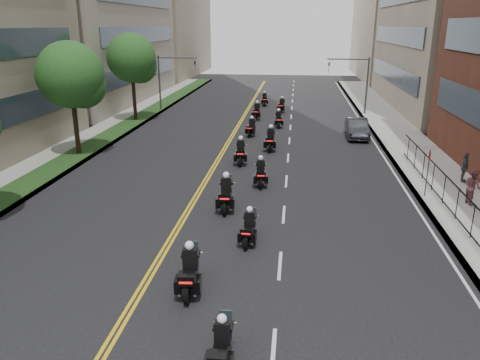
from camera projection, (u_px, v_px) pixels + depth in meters
The scene contains 21 objects.
sidewalk_right at pixel (422, 161), 30.72m from camera, with size 4.00×90.00×0.15m, color gray.
sidewalk_left at pixel (75, 150), 33.39m from camera, with size 4.00×90.00×0.15m, color gray.
grass_strip at pixel (85, 149), 33.28m from camera, with size 2.00×90.00×0.04m, color black.
street_trees at pixel (28, 91), 25.66m from camera, with size 4.40×38.40×7.98m.
traffic_signal_right at pixel (358, 77), 45.86m from camera, with size 4.09×0.20×5.60m.
traffic_signal_left at pixel (168, 75), 47.99m from camera, with size 4.09×0.20×5.60m.
motorcycle_1 at pixel (222, 347), 12.21m from camera, with size 0.47×2.06×1.52m.
motorcycle_2 at pixel (190, 272), 15.70m from camera, with size 0.67×2.42×1.79m.
motorcycle_3 at pixel (249, 229), 19.27m from camera, with size 0.51×2.10×1.55m.
motorcycle_4 at pixel (226, 195), 22.70m from camera, with size 0.66×2.54×1.87m.
motorcycle_5 at pixel (261, 174), 26.20m from camera, with size 0.64×2.29×1.69m.
motorcycle_6 at pixel (241, 153), 30.28m from camera, with size 0.67×2.45×1.81m.
motorcycle_7 at pixel (270, 140), 33.49m from camera, with size 0.58×2.50×1.84m.
motorcycle_8 at pixel (252, 128), 37.83m from camera, with size 0.65×2.18×1.61m.
motorcycle_9 at pixel (278, 120), 41.03m from camera, with size 0.62×2.22×1.64m.
motorcycle_10 at pixel (257, 112), 44.43m from camera, with size 0.56×2.39×1.77m.
motorcycle_11 at pixel (282, 106), 48.00m from camera, with size 0.65×2.22×1.64m.
motorcycle_12 at pixel (265, 100), 51.97m from camera, with size 0.60×2.18×1.61m.
parked_sedan at pixel (357, 128), 37.27m from camera, with size 1.58×4.53×1.49m, color black.
pedestrian_b at pixel (473, 186), 23.00m from camera, with size 0.86×0.67×1.77m, color brown.
pedestrian_c at pixel (465, 167), 26.20m from camera, with size 0.99×0.41×1.69m, color #404148.
Camera 1 is at (3.55, -5.74, 8.62)m, focal length 35.00 mm.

